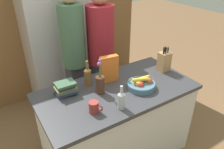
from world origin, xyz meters
name	(u,v)px	position (x,y,z in m)	size (l,w,h in m)	color
kitchen_island	(117,123)	(0.00, 0.00, 0.45)	(1.57, 0.80, 0.89)	silver
back_wall_wood	(54,12)	(0.00, 1.70, 1.30)	(2.77, 0.12, 2.60)	brown
refrigerator	(58,39)	(-0.11, 1.34, 1.01)	(0.87, 0.62, 2.02)	#B7B7BC
fruit_bowl	(141,84)	(0.22, -0.10, 0.93)	(0.28, 0.28, 0.11)	slate
knife_block	(164,61)	(0.66, 0.05, 1.00)	(0.12, 0.11, 0.29)	tan
flower_vase	(100,83)	(-0.17, 0.04, 1.00)	(0.09, 0.09, 0.36)	#4C2D1E
cereal_box	(109,69)	(0.01, 0.18, 1.03)	(0.19, 0.08, 0.29)	orange
coffee_mug	(94,107)	(-0.36, -0.19, 0.94)	(0.10, 0.11, 0.10)	#99332D
book_stack	(66,89)	(-0.46, 0.19, 0.95)	(0.21, 0.16, 0.13)	#2D334C
bottle_oil	(121,100)	(-0.14, -0.26, 0.98)	(0.06, 0.06, 0.23)	#B2BCC1
bottle_vinegar	(111,67)	(0.12, 0.32, 0.97)	(0.06, 0.06, 0.20)	#B2BCC1
bottle_wine	(88,76)	(-0.21, 0.22, 1.00)	(0.07, 0.07, 0.28)	brown
person_at_sink	(74,52)	(-0.12, 0.76, 1.04)	(0.29, 0.29, 1.81)	#383842
person_in_blue	(101,51)	(0.21, 0.69, 1.00)	(0.33, 0.33, 1.76)	#383842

